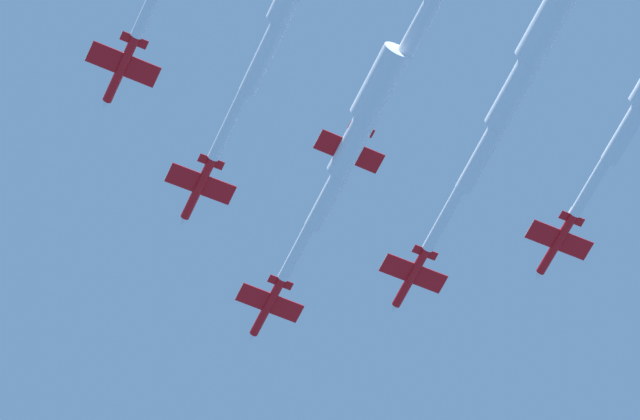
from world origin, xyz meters
TOP-DOWN VIEW (x-y plane):
  - jet_lead at (-2.93, -8.71)m, footprint 17.71×42.17m
  - jet_starboard_inner at (6.37, -26.70)m, footprint 19.36×46.29m

SIDE VIEW (x-z plane):
  - jet_starboard_inner at x=6.37m, z-range 182.06..185.81m
  - jet_lead at x=-2.93m, z-range 182.18..185.92m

